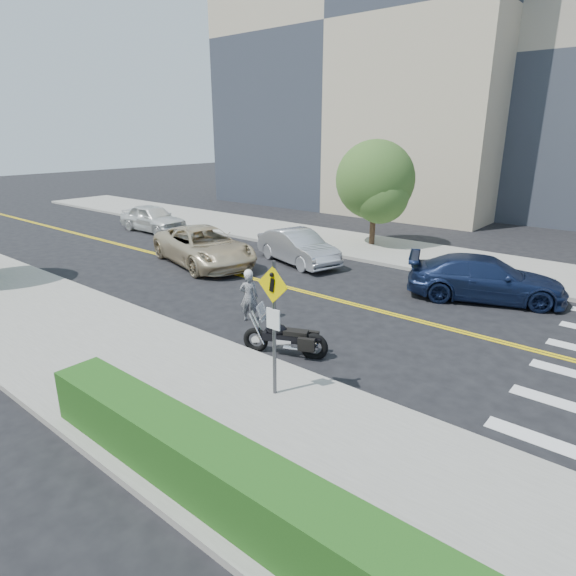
{
  "coord_description": "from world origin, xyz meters",
  "views": [
    {
      "loc": [
        10.35,
        -13.31,
        5.62
      ],
      "look_at": [
        1.75,
        -2.87,
        1.2
      ],
      "focal_mm": 30.0,
      "sensor_mm": 36.0,
      "label": 1
    }
  ],
  "objects_px": {
    "pedestrian_sign": "(274,316)",
    "parked_car_white": "(153,218)",
    "motorcycle": "(285,331)",
    "suv": "(204,246)",
    "parked_car_blue": "(485,278)",
    "motorcyclist": "(249,295)",
    "parked_car_silver": "(298,247)"
  },
  "relations": [
    {
      "from": "suv",
      "to": "parked_car_blue",
      "type": "height_order",
      "value": "suv"
    },
    {
      "from": "suv",
      "to": "parked_car_white",
      "type": "bearing_deg",
      "value": 84.4
    },
    {
      "from": "motorcycle",
      "to": "parked_car_blue",
      "type": "xyz_separation_m",
      "value": [
        2.54,
        7.8,
        0.08
      ]
    },
    {
      "from": "motorcyclist",
      "to": "parked_car_silver",
      "type": "xyz_separation_m",
      "value": [
        -3.08,
        6.3,
        -0.08
      ]
    },
    {
      "from": "parked_car_silver",
      "to": "pedestrian_sign",
      "type": "bearing_deg",
      "value": -127.61
    },
    {
      "from": "parked_car_silver",
      "to": "parked_car_white",
      "type": "bearing_deg",
      "value": 105.35
    },
    {
      "from": "suv",
      "to": "motorcycle",
      "type": "bearing_deg",
      "value": -103.58
    },
    {
      "from": "pedestrian_sign",
      "to": "parked_car_silver",
      "type": "bearing_deg",
      "value": 125.86
    },
    {
      "from": "motorcycle",
      "to": "parked_car_white",
      "type": "bearing_deg",
      "value": 131.43
    },
    {
      "from": "pedestrian_sign",
      "to": "motorcycle",
      "type": "bearing_deg",
      "value": 123.81
    },
    {
      "from": "parked_car_white",
      "to": "parked_car_blue",
      "type": "bearing_deg",
      "value": -89.9
    },
    {
      "from": "pedestrian_sign",
      "to": "parked_car_silver",
      "type": "xyz_separation_m",
      "value": [
        -6.73,
        9.31,
        -1.22
      ]
    },
    {
      "from": "pedestrian_sign",
      "to": "motorcycle",
      "type": "height_order",
      "value": "pedestrian_sign"
    },
    {
      "from": "motorcycle",
      "to": "motorcyclist",
      "type": "bearing_deg",
      "value": 131.03
    },
    {
      "from": "parked_car_white",
      "to": "parked_car_blue",
      "type": "xyz_separation_m",
      "value": [
        19.02,
        0.13,
        -0.02
      ]
    },
    {
      "from": "motorcycle",
      "to": "parked_car_white",
      "type": "xyz_separation_m",
      "value": [
        -16.48,
        7.67,
        0.1
      ]
    },
    {
      "from": "motorcycle",
      "to": "parked_car_blue",
      "type": "height_order",
      "value": "parked_car_blue"
    },
    {
      "from": "pedestrian_sign",
      "to": "parked_car_silver",
      "type": "distance_m",
      "value": 11.56
    },
    {
      "from": "motorcycle",
      "to": "parked_car_blue",
      "type": "bearing_deg",
      "value": 48.32
    },
    {
      "from": "suv",
      "to": "parked_car_silver",
      "type": "height_order",
      "value": "suv"
    },
    {
      "from": "motorcycle",
      "to": "suv",
      "type": "relative_size",
      "value": 0.38
    },
    {
      "from": "pedestrian_sign",
      "to": "motorcyclist",
      "type": "xyz_separation_m",
      "value": [
        -3.65,
        3.01,
        -1.14
      ]
    },
    {
      "from": "parked_car_white",
      "to": "parked_car_blue",
      "type": "distance_m",
      "value": 19.02
    },
    {
      "from": "pedestrian_sign",
      "to": "parked_car_white",
      "type": "relative_size",
      "value": 0.66
    },
    {
      "from": "parked_car_silver",
      "to": "motorcycle",
      "type": "bearing_deg",
      "value": -127.11
    },
    {
      "from": "motorcyclist",
      "to": "motorcycle",
      "type": "bearing_deg",
      "value": 117.35
    },
    {
      "from": "motorcyclist",
      "to": "suv",
      "type": "distance_m",
      "value": 7.12
    },
    {
      "from": "parked_car_white",
      "to": "parked_car_silver",
      "type": "xyz_separation_m",
      "value": [
        11.01,
        -0.23,
        -0.04
      ]
    },
    {
      "from": "motorcycle",
      "to": "parked_car_silver",
      "type": "height_order",
      "value": "parked_car_silver"
    },
    {
      "from": "motorcyclist",
      "to": "parked_car_silver",
      "type": "bearing_deg",
      "value": -101.28
    },
    {
      "from": "suv",
      "to": "parked_car_white",
      "type": "height_order",
      "value": "suv"
    },
    {
      "from": "motorcyclist",
      "to": "parked_car_white",
      "type": "bearing_deg",
      "value": -62.19
    }
  ]
}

